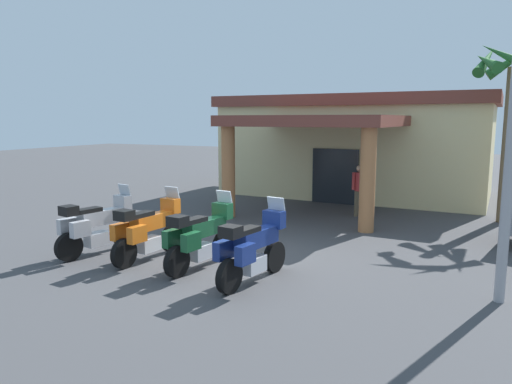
{
  "coord_description": "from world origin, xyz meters",
  "views": [
    {
      "loc": [
        5.02,
        -9.26,
        3.22
      ],
      "look_at": [
        -0.62,
        2.65,
        1.2
      ],
      "focal_mm": 33.48,
      "sensor_mm": 36.0,
      "label": 1
    }
  ],
  "objects": [
    {
      "name": "ground_plane",
      "position": [
        0.0,
        0.0,
        0.0
      ],
      "size": [
        80.0,
        80.0,
        0.0
      ],
      "primitive_type": "plane",
      "color": "#424244"
    },
    {
      "name": "motel_building",
      "position": [
        0.1,
        11.09,
        2.14
      ],
      "size": [
        11.21,
        10.67,
        4.17
      ],
      "rotation": [
        0.0,
        0.0,
        -0.04
      ],
      "color": "beige",
      "rests_on": "ground_plane"
    },
    {
      "name": "motorcycle_silver",
      "position": [
        -3.19,
        -0.82,
        0.7
      ],
      "size": [
        0.91,
        2.19,
        1.61
      ],
      "rotation": [
        0.0,
        0.0,
        1.37
      ],
      "color": "black",
      "rests_on": "ground_plane"
    },
    {
      "name": "motorcycle_orange",
      "position": [
        -1.78,
        -0.69,
        0.7
      ],
      "size": [
        0.75,
        2.21,
        1.61
      ],
      "rotation": [
        0.0,
        0.0,
        1.47
      ],
      "color": "black",
      "rests_on": "ground_plane"
    },
    {
      "name": "motorcycle_green",
      "position": [
        -0.36,
        -0.7,
        0.7
      ],
      "size": [
        0.82,
        2.21,
        1.61
      ],
      "rotation": [
        0.0,
        0.0,
        1.42
      ],
      "color": "black",
      "rests_on": "ground_plane"
    },
    {
      "name": "motorcycle_blue",
      "position": [
        1.06,
        -1.05,
        0.7
      ],
      "size": [
        0.85,
        2.2,
        1.61
      ],
      "rotation": [
        0.0,
        0.0,
        1.41
      ],
      "color": "black",
      "rests_on": "ground_plane"
    },
    {
      "name": "pedestrian",
      "position": [
        1.42,
        6.39,
        1.0
      ],
      "size": [
        0.43,
        0.36,
        1.72
      ],
      "rotation": [
        0.0,
        0.0,
        2.24
      ],
      "color": "brown",
      "rests_on": "ground_plane"
    }
  ]
}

